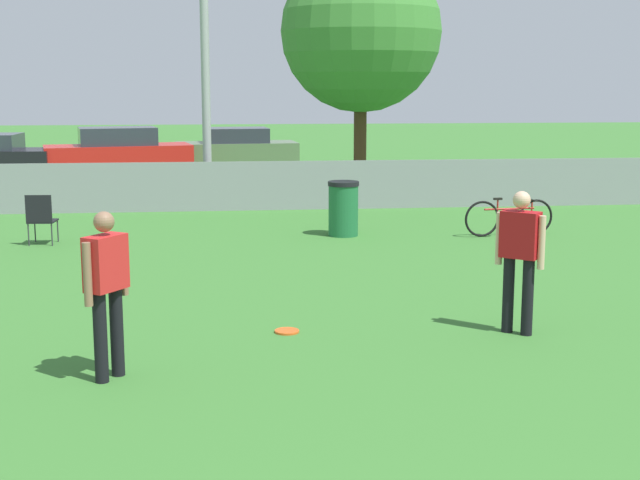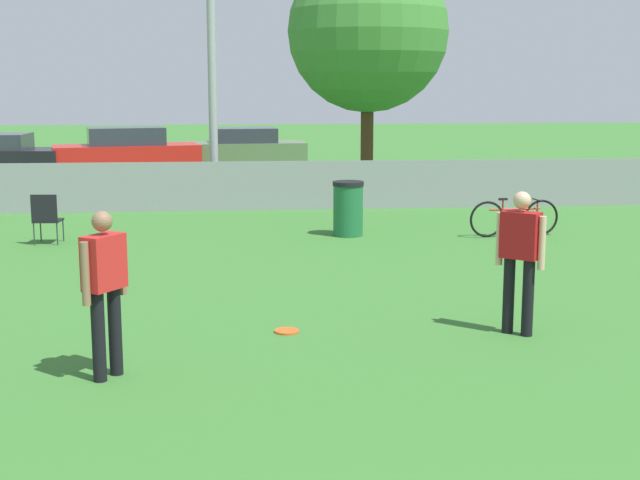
{
  "view_description": "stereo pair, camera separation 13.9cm",
  "coord_description": "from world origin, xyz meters",
  "px_view_note": "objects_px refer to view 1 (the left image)",
  "views": [
    {
      "loc": [
        -1.18,
        -1.85,
        2.83
      ],
      "look_at": [
        -0.08,
        8.14,
        1.05
      ],
      "focal_mm": 50.0,
      "sensor_mm": 36.0,
      "label": 1
    },
    {
      "loc": [
        -1.04,
        -1.87,
        2.83
      ],
      "look_at": [
        -0.08,
        8.14,
        1.05
      ],
      "focal_mm": 50.0,
      "sensor_mm": 36.0,
      "label": 2
    }
  ],
  "objects_px": {
    "tree_near_pole": "(361,32)",
    "frisbee_disc": "(287,331)",
    "player_defender_red": "(520,252)",
    "bicycle_sideline": "(509,217)",
    "trash_bin": "(343,208)",
    "player_thrower_red": "(107,283)",
    "folding_chair_sideline": "(41,217)",
    "parked_car_olive": "(236,148)",
    "parked_car_red": "(118,152)"
  },
  "relations": [
    {
      "from": "tree_near_pole",
      "to": "frisbee_disc",
      "type": "distance_m",
      "value": 13.33
    },
    {
      "from": "player_defender_red",
      "to": "frisbee_disc",
      "type": "height_order",
      "value": "player_defender_red"
    },
    {
      "from": "bicycle_sideline",
      "to": "trash_bin",
      "type": "relative_size",
      "value": 1.71
    },
    {
      "from": "player_thrower_red",
      "to": "folding_chair_sideline",
      "type": "distance_m",
      "value": 7.79
    },
    {
      "from": "player_thrower_red",
      "to": "parked_car_olive",
      "type": "relative_size",
      "value": 0.4
    },
    {
      "from": "folding_chair_sideline",
      "to": "trash_bin",
      "type": "xyz_separation_m",
      "value": [
        5.43,
        0.38,
        0.01
      ]
    },
    {
      "from": "bicycle_sideline",
      "to": "parked_car_red",
      "type": "relative_size",
      "value": 0.37
    },
    {
      "from": "parked_car_red",
      "to": "parked_car_olive",
      "type": "relative_size",
      "value": 1.14
    },
    {
      "from": "parked_car_red",
      "to": "parked_car_olive",
      "type": "bearing_deg",
      "value": 12.93
    },
    {
      "from": "trash_bin",
      "to": "parked_car_red",
      "type": "relative_size",
      "value": 0.22
    },
    {
      "from": "player_thrower_red",
      "to": "trash_bin",
      "type": "bearing_deg",
      "value": 11.45
    },
    {
      "from": "bicycle_sideline",
      "to": "parked_car_olive",
      "type": "height_order",
      "value": "parked_car_olive"
    },
    {
      "from": "player_defender_red",
      "to": "folding_chair_sideline",
      "type": "relative_size",
      "value": 1.82
    },
    {
      "from": "folding_chair_sideline",
      "to": "parked_car_red",
      "type": "distance_m",
      "value": 12.43
    },
    {
      "from": "bicycle_sideline",
      "to": "parked_car_red",
      "type": "height_order",
      "value": "parked_car_red"
    },
    {
      "from": "tree_near_pole",
      "to": "folding_chair_sideline",
      "type": "height_order",
      "value": "tree_near_pole"
    },
    {
      "from": "tree_near_pole",
      "to": "trash_bin",
      "type": "bearing_deg",
      "value": -101.68
    },
    {
      "from": "player_thrower_red",
      "to": "parked_car_red",
      "type": "relative_size",
      "value": 0.35
    },
    {
      "from": "trash_bin",
      "to": "parked_car_olive",
      "type": "relative_size",
      "value": 0.25
    },
    {
      "from": "tree_near_pole",
      "to": "bicycle_sideline",
      "type": "distance_m",
      "value": 7.56
    },
    {
      "from": "trash_bin",
      "to": "parked_car_olive",
      "type": "distance_m",
      "value": 13.86
    },
    {
      "from": "player_defender_red",
      "to": "parked_car_red",
      "type": "distance_m",
      "value": 19.93
    },
    {
      "from": "folding_chair_sideline",
      "to": "parked_car_olive",
      "type": "bearing_deg",
      "value": -100.22
    },
    {
      "from": "bicycle_sideline",
      "to": "parked_car_olive",
      "type": "relative_size",
      "value": 0.42
    },
    {
      "from": "frisbee_disc",
      "to": "bicycle_sideline",
      "type": "xyz_separation_m",
      "value": [
        4.61,
        6.08,
        0.34
      ]
    },
    {
      "from": "folding_chair_sideline",
      "to": "parked_car_olive",
      "type": "distance_m",
      "value": 14.59
    },
    {
      "from": "frisbee_disc",
      "to": "trash_bin",
      "type": "xyz_separation_m",
      "value": [
        1.53,
        6.44,
        0.5
      ]
    },
    {
      "from": "player_thrower_red",
      "to": "frisbee_disc",
      "type": "height_order",
      "value": "player_thrower_red"
    },
    {
      "from": "tree_near_pole",
      "to": "parked_car_olive",
      "type": "bearing_deg",
      "value": 111.01
    },
    {
      "from": "tree_near_pole",
      "to": "parked_car_red",
      "type": "distance_m",
      "value": 9.66
    },
    {
      "from": "player_thrower_red",
      "to": "parked_car_olive",
      "type": "distance_m",
      "value": 21.68
    },
    {
      "from": "folding_chair_sideline",
      "to": "tree_near_pole",
      "type": "bearing_deg",
      "value": -132.11
    },
    {
      "from": "frisbee_disc",
      "to": "folding_chair_sideline",
      "type": "xyz_separation_m",
      "value": [
        -3.9,
        6.06,
        0.49
      ]
    },
    {
      "from": "folding_chair_sideline",
      "to": "parked_car_red",
      "type": "height_order",
      "value": "parked_car_red"
    },
    {
      "from": "player_thrower_red",
      "to": "tree_near_pole",
      "type": "bearing_deg",
      "value": 16.17
    },
    {
      "from": "frisbee_disc",
      "to": "trash_bin",
      "type": "distance_m",
      "value": 6.64
    },
    {
      "from": "trash_bin",
      "to": "player_thrower_red",
      "type": "bearing_deg",
      "value": -113.04
    },
    {
      "from": "folding_chair_sideline",
      "to": "frisbee_disc",
      "type": "bearing_deg",
      "value": 127.06
    },
    {
      "from": "frisbee_disc",
      "to": "bicycle_sideline",
      "type": "relative_size",
      "value": 0.16
    },
    {
      "from": "frisbee_disc",
      "to": "parked_car_red",
      "type": "xyz_separation_m",
      "value": [
        -3.94,
        18.49,
        0.68
      ]
    },
    {
      "from": "frisbee_disc",
      "to": "bicycle_sideline",
      "type": "bearing_deg",
      "value": 52.84
    },
    {
      "from": "player_defender_red",
      "to": "tree_near_pole",
      "type": "bearing_deg",
      "value": 129.55
    },
    {
      "from": "bicycle_sideline",
      "to": "parked_car_red",
      "type": "bearing_deg",
      "value": 118.6
    },
    {
      "from": "tree_near_pole",
      "to": "player_defender_red",
      "type": "distance_m",
      "value": 13.1
    },
    {
      "from": "frisbee_disc",
      "to": "parked_car_olive",
      "type": "relative_size",
      "value": 0.07
    },
    {
      "from": "player_defender_red",
      "to": "trash_bin",
      "type": "relative_size",
      "value": 1.61
    },
    {
      "from": "parked_car_olive",
      "to": "parked_car_red",
      "type": "bearing_deg",
      "value": -160.26
    },
    {
      "from": "player_defender_red",
      "to": "parked_car_red",
      "type": "height_order",
      "value": "player_defender_red"
    },
    {
      "from": "bicycle_sideline",
      "to": "player_defender_red",
      "type": "bearing_deg",
      "value": -113.23
    },
    {
      "from": "trash_bin",
      "to": "bicycle_sideline",
      "type": "bearing_deg",
      "value": -6.75
    }
  ]
}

